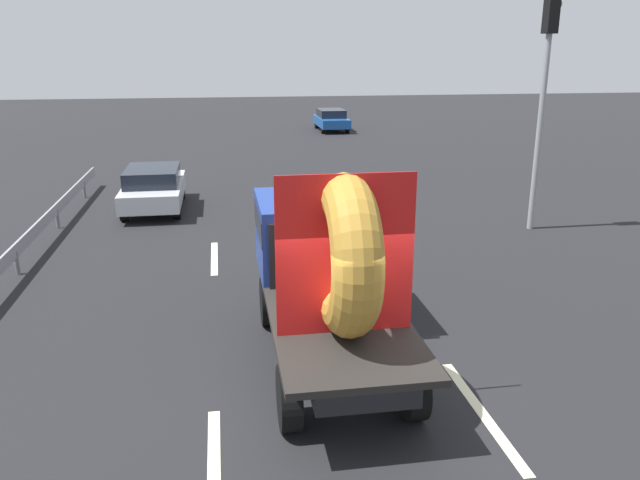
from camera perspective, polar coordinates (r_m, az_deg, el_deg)
ground_plane at (r=9.61m, az=3.12°, el=-13.71°), size 120.00×120.00×0.00m
flatbed_truck at (r=10.25m, az=0.42°, el=-1.52°), size 2.02×5.44×3.35m
distant_sedan at (r=20.54m, az=-14.85°, el=4.66°), size 1.77×4.12×1.34m
traffic_light at (r=18.22m, az=19.67°, el=13.17°), size 0.42×0.36×6.17m
guardrail at (r=17.45m, az=-24.19°, el=0.95°), size 0.10×15.50×0.71m
lane_dash_left_near at (r=8.20m, az=-9.59°, el=-20.00°), size 0.16×2.67×0.01m
lane_dash_left_far at (r=15.57m, az=-9.55°, el=-1.60°), size 0.16×2.53×0.01m
lane_dash_right_near at (r=9.43m, az=14.47°, el=-14.91°), size 0.16×2.85×0.01m
lane_dash_right_far at (r=16.08m, az=3.81°, el=-0.80°), size 0.16×2.81×0.01m
oncoming_car at (r=39.66m, az=1.03°, el=10.89°), size 1.71×3.98×1.30m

